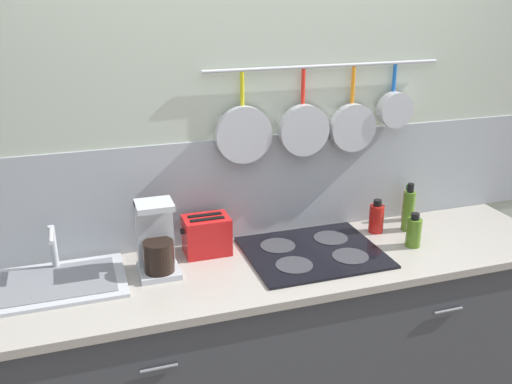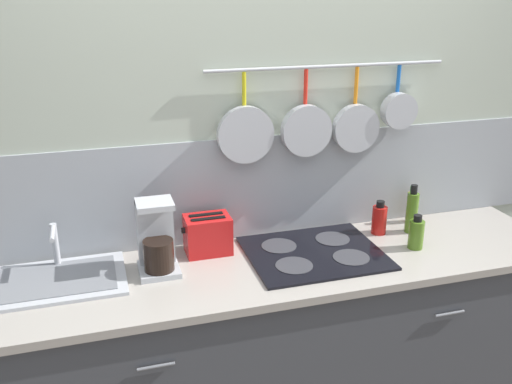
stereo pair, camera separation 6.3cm
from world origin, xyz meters
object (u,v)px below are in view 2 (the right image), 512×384
(bottle_sesame_oil, at_px, (416,234))
(bottle_dish_soap, at_px, (412,211))
(bottle_hot_sauce, at_px, (411,206))
(toaster, at_px, (208,235))
(coffee_maker, at_px, (157,242))
(bottle_vinegar, at_px, (379,219))

(bottle_sesame_oil, height_order, bottle_dish_soap, bottle_dish_soap)
(bottle_dish_soap, height_order, bottle_hot_sauce, bottle_dish_soap)
(bottle_dish_soap, bearing_deg, toaster, 176.50)
(bottle_dish_soap, bearing_deg, bottle_sesame_oil, -114.12)
(bottle_sesame_oil, bearing_deg, bottle_hot_sauce, 63.48)
(toaster, xyz_separation_m, bottle_dish_soap, (0.99, -0.06, 0.02))
(toaster, relative_size, bottle_dish_soap, 0.90)
(coffee_maker, relative_size, bottle_sesame_oil, 1.92)
(bottle_sesame_oil, bearing_deg, toaster, 166.06)
(bottle_vinegar, relative_size, bottle_hot_sauce, 0.87)
(coffee_maker, bearing_deg, bottle_hot_sauce, 6.83)
(toaster, height_order, bottle_dish_soap, bottle_dish_soap)
(toaster, xyz_separation_m, bottle_sesame_oil, (0.92, -0.23, -0.02))
(toaster, distance_m, bottle_vinegar, 0.84)
(bottle_sesame_oil, relative_size, bottle_hot_sauce, 0.85)
(bottle_sesame_oil, xyz_separation_m, bottle_dish_soap, (0.07, 0.17, 0.03))
(toaster, distance_m, bottle_hot_sauce, 1.06)
(coffee_maker, bearing_deg, bottle_vinegar, 3.90)
(bottle_vinegar, height_order, bottle_dish_soap, bottle_dish_soap)
(coffee_maker, relative_size, bottle_vinegar, 1.88)
(toaster, distance_m, bottle_dish_soap, 0.99)
(toaster, bearing_deg, bottle_dish_soap, -3.50)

